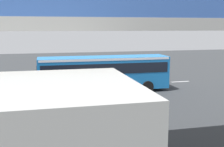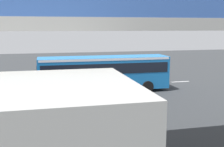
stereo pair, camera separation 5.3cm
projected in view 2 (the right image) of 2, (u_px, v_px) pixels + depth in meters
ground at (113, 91)px, 25.52m from camera, size 80.00×80.00×0.00m
city_bus at (104, 71)px, 25.02m from camera, size 11.54×2.85×3.15m
parked_van at (3, 98)px, 18.27m from camera, size 4.80×2.17×2.05m
bicycle_red at (42, 97)px, 21.86m from camera, size 1.77×0.44×0.96m
bicycle_green at (33, 101)px, 20.67m from camera, size 1.77×0.44×0.96m
pedestrian at (84, 75)px, 28.83m from camera, size 0.38×0.38×1.79m
traffic_sign at (138, 64)px, 29.26m from camera, size 0.08×0.60×2.80m
lane_dash_leftmost at (180, 82)px, 29.84m from camera, size 2.00×0.20×0.01m
lane_dash_left at (145, 83)px, 28.93m from camera, size 2.00×0.20×0.01m
lane_dash_centre at (107, 85)px, 28.02m from camera, size 2.00×0.20×0.01m
lane_dash_right at (67, 87)px, 27.11m from camera, size 2.00×0.20×0.01m
lane_dash_rightmost at (24, 89)px, 26.19m from camera, size 2.00×0.20×0.01m
pedestrian_overpass at (181, 35)px, 12.36m from camera, size 30.10×2.60×7.20m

